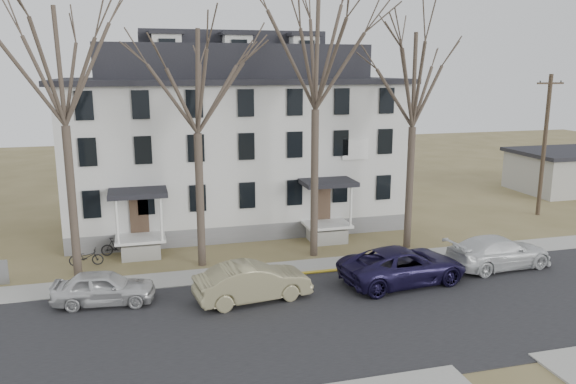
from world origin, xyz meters
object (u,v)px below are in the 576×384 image
object	(u,v)px
bicycle_right	(117,247)
tree_mid_right	(415,73)
tree_mid_left	(196,74)
car_silver	(104,288)
bicycle_left	(86,258)
tree_center	(316,43)
car_white	(499,253)
car_navy	(403,266)
boarding_house	(232,140)
tree_far_left	(60,57)
utility_pole_far	(544,144)
car_tan	(253,283)

from	to	relation	value
bicycle_right	tree_mid_right	bearing A→B (deg)	-103.64
tree_mid_left	car_silver	distance (m)	10.71
tree_mid_right	bicycle_left	distance (m)	19.54
tree_center	bicycle_right	world-z (taller)	tree_center
tree_mid_left	car_white	xyz separation A→B (m)	(14.38, -4.30, -8.80)
tree_mid_right	car_navy	distance (m)	10.41
car_silver	boarding_house	bearing A→B (deg)	-25.26
bicycle_left	tree_far_left	bearing A→B (deg)	171.42
boarding_house	bicycle_right	distance (m)	10.35
bicycle_left	boarding_house	bearing A→B (deg)	-48.26
utility_pole_far	car_tan	xyz separation A→B (m)	(-21.88, -9.32, -4.08)
car_silver	car_navy	world-z (taller)	car_navy
tree_mid_right	car_white	xyz separation A→B (m)	(2.88, -4.30, -8.80)
tree_center	car_white	distance (m)	13.95
tree_mid_left	car_navy	world-z (taller)	tree_mid_left
car_white	bicycle_left	bearing A→B (deg)	69.53
tree_center	bicycle_left	xyz separation A→B (m)	(-11.71, 1.32, -10.64)
tree_mid_left	car_white	size ratio (longest dim) A/B	2.31
car_navy	car_white	size ratio (longest dim) A/B	1.09
boarding_house	car_white	xyz separation A→B (m)	(11.38, -12.46, -4.58)
car_navy	car_tan	bearing A→B (deg)	85.14
car_silver	tree_center	bearing A→B (deg)	-62.94
bicycle_left	tree_center	bearing A→B (deg)	-92.80
bicycle_left	bicycle_right	distance (m)	1.96
utility_pole_far	bicycle_right	xyz separation A→B (m)	(-27.76, -1.55, -4.42)
car_white	tree_mid_right	bearing A→B (deg)	28.95
utility_pole_far	car_tan	bearing A→B (deg)	-156.92
tree_center	car_white	world-z (taller)	tree_center
tree_center	bicycle_left	size ratio (longest dim) A/B	8.70
boarding_house	car_white	bearing A→B (deg)	-47.59
tree_center	bicycle_right	distance (m)	14.99
utility_pole_far	car_navy	size ratio (longest dim) A/B	1.57
tree_far_left	car_navy	distance (m)	18.27
car_navy	bicycle_left	distance (m)	15.81
car_navy	bicycle_left	xyz separation A→B (m)	(-14.52, 6.26, -0.39)
utility_pole_far	tree_mid_right	bearing A→B (deg)	-160.71
car_tan	car_navy	distance (m)	7.19
tree_far_left	tree_mid_left	size ratio (longest dim) A/B	1.08
car_tan	bicycle_right	bearing A→B (deg)	29.23
boarding_house	bicycle_left	distance (m)	12.12
car_navy	car_white	distance (m)	5.61
tree_mid_right	car_white	bearing A→B (deg)	-56.21
car_silver	car_tan	distance (m)	6.32
car_silver	car_tan	bearing A→B (deg)	-94.45
tree_center	car_silver	world-z (taller)	tree_center
tree_far_left	boarding_house	bearing A→B (deg)	42.18
car_white	bicycle_left	world-z (taller)	car_white
tree_mid_right	car_tan	size ratio (longest dim) A/B	2.55
car_navy	tree_far_left	bearing A→B (deg)	65.23
car_white	car_tan	bearing A→B (deg)	88.84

